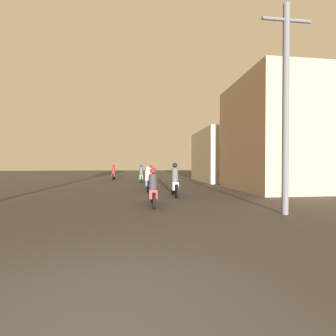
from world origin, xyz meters
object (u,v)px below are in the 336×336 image
Objects in this scene: motorcycle_red at (153,190)px; motorcycle_silver at (175,183)px; building_right_near at (275,136)px; utility_pole_near at (286,105)px; motorcycle_blue at (148,181)px; motorcycle_orange at (150,177)px; motorcycle_green at (141,175)px; building_right_far at (229,156)px; motorcycle_black at (114,174)px.

motorcycle_silver reaches higher than motorcycle_red.
utility_pole_near is at bearing -120.42° from building_right_near.
motorcycle_blue is 3.26m from motorcycle_orange.
motorcycle_red is 0.30× the size of building_right_near.
motorcycle_red is 1.05× the size of motorcycle_orange.
motorcycle_silver is 2.68m from motorcycle_blue.
building_right_near is (7.90, 4.51, 2.78)m from motorcycle_red.
motorcycle_green reaches higher than motorcycle_orange.
motorcycle_silver is 0.28× the size of building_right_near.
building_right_far is 14.73m from utility_pole_near.
building_right_near is at bearing 10.24° from motorcycle_silver.
motorcycle_silver is 0.98× the size of motorcycle_orange.
utility_pole_near is at bearing -62.86° from motorcycle_black.
motorcycle_red is at bearing 152.81° from utility_pole_near.
utility_pole_near is (-3.96, -14.15, 1.06)m from building_right_far.
motorcycle_green is 0.30× the size of utility_pole_near.
motorcycle_orange is (0.30, 3.24, 0.03)m from motorcycle_blue.
building_right_far is (6.79, 9.71, 1.72)m from motorcycle_silver.
motorcycle_orange is 0.29× the size of building_right_near.
utility_pole_near is at bearing -65.03° from motorcycle_blue.
motorcycle_green is 11.09m from building_right_near.
motorcycle_silver is 0.97× the size of motorcycle_green.
building_right_far is at bearing 55.92° from motorcycle_red.
motorcycle_blue is at bearing 178.39° from building_right_near.
motorcycle_green reaches higher than motorcycle_blue.
motorcycle_silver is at bearing -75.17° from motorcycle_green.
building_right_near is (7.64, -3.46, 2.75)m from motorcycle_orange.
motorcycle_black reaches higher than motorcycle_orange.
motorcycle_orange is 8.06m from motorcycle_black.
motorcycle_green is 0.29× the size of building_right_far.
building_right_far is at bearing 9.68° from motorcycle_green.
motorcycle_blue is at bearing -137.58° from building_right_far.
motorcycle_red is 11.34m from motorcycle_green.
motorcycle_green is at bearing 102.70° from motorcycle_orange.
motorcycle_orange is (0.26, 7.98, 0.03)m from motorcycle_red.
motorcycle_orange is 0.96× the size of motorcycle_black.
building_right_near reaches higher than motorcycle_green.
utility_pole_near reaches higher than motorcycle_orange.
motorcycle_orange is 8.93m from building_right_far.
motorcycle_red is 7.98m from motorcycle_orange.
motorcycle_red is 14.60m from building_right_far.
motorcycle_black is (-3.21, 10.50, 0.04)m from motorcycle_blue.
building_right_far reaches higher than motorcycle_orange.
motorcycle_red is 4.74m from motorcycle_blue.
building_right_near reaches higher than motorcycle_orange.
building_right_near reaches higher than motorcycle_black.
motorcycle_blue is (-1.25, 2.37, -0.07)m from motorcycle_silver.
motorcycle_red is at bearing -124.68° from motorcycle_silver.
motorcycle_blue is at bearing 89.85° from motorcycle_red.
motorcycle_orange is (-0.95, 5.61, -0.04)m from motorcycle_silver.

